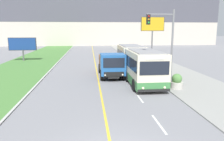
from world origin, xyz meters
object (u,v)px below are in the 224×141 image
(billboard_large, at_px, (153,26))
(traffic_light_mast, at_px, (165,40))
(dump_truck, at_px, (112,65))
(planter_round_second, at_px, (157,70))
(billboard_small, at_px, (22,45))
(planter_round_third, at_px, (145,63))
(city_bus, at_px, (137,63))
(planter_round_near, at_px, (177,82))

(billboard_large, bearing_deg, traffic_light_mast, -103.51)
(dump_truck, xyz_separation_m, planter_round_second, (4.94, 0.25, -0.68))
(traffic_light_mast, height_order, billboard_small, traffic_light_mast)
(billboard_small, xyz_separation_m, planter_round_third, (17.54, -8.01, -1.99))
(planter_round_second, bearing_deg, city_bus, -160.59)
(city_bus, distance_m, planter_round_second, 2.74)
(planter_round_near, xyz_separation_m, planter_round_second, (0.03, 5.29, -0.02))
(dump_truck, relative_size, planter_round_second, 5.55)
(billboard_small, xyz_separation_m, planter_round_second, (17.60, -13.30, -1.98))
(billboard_large, distance_m, planter_round_third, 12.55)
(traffic_light_mast, bearing_deg, billboard_small, 132.21)
(planter_round_second, bearing_deg, billboard_small, 142.91)
(billboard_large, relative_size, planter_round_near, 5.73)
(planter_round_near, bearing_deg, city_bus, 118.19)
(dump_truck, xyz_separation_m, traffic_light_mast, (3.89, -4.69, 2.82))
(planter_round_near, bearing_deg, planter_round_second, 89.72)
(planter_round_second, bearing_deg, traffic_light_mast, -101.99)
(billboard_large, relative_size, planter_round_third, 6.15)
(city_bus, bearing_deg, planter_round_second, 19.41)
(city_bus, relative_size, planter_round_third, 10.38)
(city_bus, bearing_deg, billboard_small, 137.02)
(billboard_small, bearing_deg, planter_round_near, -46.62)
(dump_truck, height_order, billboard_small, billboard_small)
(dump_truck, bearing_deg, traffic_light_mast, -50.34)
(traffic_light_mast, bearing_deg, planter_round_second, 78.01)
(planter_round_third, bearing_deg, traffic_light_mast, -95.55)
(billboard_small, bearing_deg, planter_round_second, -37.09)
(traffic_light_mast, distance_m, planter_round_second, 6.14)
(city_bus, relative_size, billboard_small, 2.83)
(billboard_small, relative_size, planter_round_near, 3.42)
(planter_round_near, bearing_deg, planter_round_third, 90.16)
(city_bus, height_order, planter_round_second, city_bus)
(billboard_large, height_order, planter_round_second, billboard_large)
(dump_truck, relative_size, billboard_small, 1.55)
(billboard_small, bearing_deg, dump_truck, -46.96)
(traffic_light_mast, bearing_deg, planter_round_near, -18.95)
(traffic_light_mast, height_order, billboard_large, billboard_large)
(dump_truck, relative_size, planter_round_third, 5.69)
(planter_round_near, height_order, planter_round_second, planter_round_near)
(city_bus, xyz_separation_m, dump_truck, (-2.53, 0.60, -0.31))
(dump_truck, distance_m, billboard_small, 18.59)
(dump_truck, distance_m, billboard_large, 19.11)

